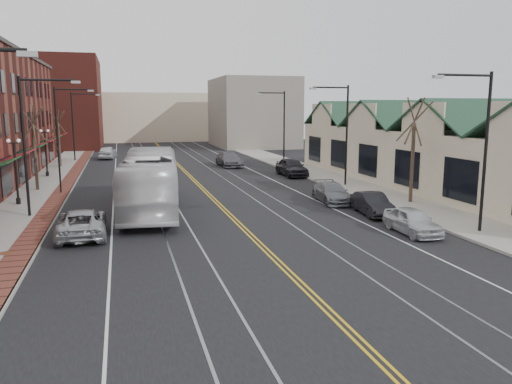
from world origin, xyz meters
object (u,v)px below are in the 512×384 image
parked_car_a (412,221)px  parked_car_d (292,167)px  parked_suv (82,223)px  parked_car_b (372,204)px  parked_car_c (332,193)px  transit_bus (151,181)px

parked_car_a → parked_car_d: (1.20, 22.15, 0.18)m
parked_suv → parked_car_b: (16.55, 0.82, -0.03)m
parked_suv → parked_car_c: size_ratio=1.11×
parked_car_b → parked_suv: bearing=-170.6°
parked_car_b → parked_car_c: bearing=106.0°
parked_car_b → parked_car_d: (0.97, 17.49, 0.18)m
parked_car_a → parked_car_c: size_ratio=0.86×
parked_car_b → parked_car_c: (-0.72, 4.32, -0.01)m
transit_bus → parked_suv: 6.84m
parked_car_b → parked_car_d: 17.52m
transit_bus → parked_suv: transit_bus is taller
parked_suv → parked_car_a: bearing=165.4°
transit_bus → parked_car_c: size_ratio=2.92×
parked_suv → transit_bus: bearing=-125.4°
parked_suv → parked_car_b: parked_suv is taller
parked_car_a → parked_car_b: bearing=88.4°
transit_bus → parked_suv: bearing=61.3°
transit_bus → parked_car_b: (12.78, -4.77, -1.20)m
parked_car_a → parked_car_c: 8.99m
parked_car_a → parked_car_b: (0.22, 4.65, -0.00)m
parked_car_b → parked_car_c: parked_car_b is taller
transit_bus → parked_car_c: bearing=-176.8°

